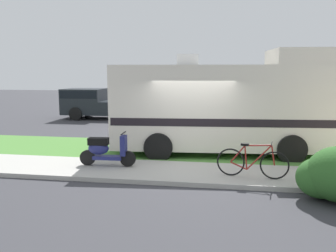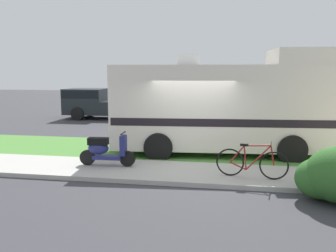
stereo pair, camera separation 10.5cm
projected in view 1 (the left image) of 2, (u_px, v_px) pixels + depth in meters
ground_plane at (192, 164)px, 10.79m from camera, size 80.00×80.00×0.00m
sidewalk at (187, 173)px, 9.61m from camera, size 24.00×2.00×0.12m
grass_strip at (196, 152)px, 12.25m from camera, size 24.00×3.40×0.08m
motorhome_rv at (222, 105)px, 11.88m from camera, size 7.08×3.00×3.47m
scooter at (105, 150)px, 10.07m from camera, size 1.61×0.50×0.97m
bicycle at (252, 162)px, 8.96m from camera, size 1.77×0.52×0.91m
pickup_truck_near at (328, 114)px, 15.74m from camera, size 5.47×2.21×1.70m
pickup_truck_far at (99, 103)px, 21.13m from camera, size 5.16×2.22×1.77m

